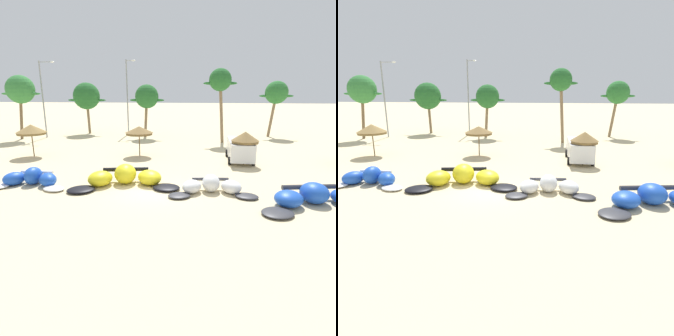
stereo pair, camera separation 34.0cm
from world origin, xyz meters
The scene contains 16 objects.
ground_plane centered at (0.00, 0.00, 0.00)m, with size 260.00×260.00×0.00m, color beige.
kite_left centered at (-7.99, 0.26, 0.45)m, with size 5.63×2.62×1.17m.
kite_left_of_center centered at (-1.77, 1.04, 0.51)m, with size 7.41×4.10×1.33m.
kite_center centered at (3.92, 0.12, 0.42)m, with size 5.63×2.79×1.09m.
kite_right_of_center centered at (9.68, -1.25, 0.45)m, with size 7.45×4.04×1.16m.
beach_umbrella_near_van centered at (-12.71, 8.56, 2.59)m, with size 2.74×2.74×3.06m.
beach_umbrella_middle centered at (-2.65, 9.96, 2.45)m, with size 2.64×2.64×2.85m.
beach_umbrella_near_palms centered at (6.89, 7.43, 2.37)m, with size 2.31×2.31×2.84m.
parked_van centered at (6.73, 9.10, 1.09)m, with size 2.29×5.22×1.84m.
palm_leftmost centered at (-19.38, 18.05, 6.19)m, with size 5.22×3.48×8.00m.
palm_left centered at (-13.20, 23.97, 5.30)m, with size 5.65×3.77×7.23m.
palm_left_of_gap centered at (-3.96, 21.41, 5.29)m, with size 4.62×3.08×6.91m.
palm_center_left centered at (5.30, 18.30, 7.13)m, with size 3.89×2.59×8.62m.
palm_center_right centered at (13.01, 23.67, 5.78)m, with size 4.45×2.96×7.35m.
lamppost_west centered at (-17.23, 19.63, 5.47)m, with size 2.16×0.24×9.76m.
lamppost_west_center centered at (-7.07, 23.73, 5.60)m, with size 1.40×0.24×10.21m.
Camera 1 is at (3.13, -16.95, 6.16)m, focal length 30.81 mm.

